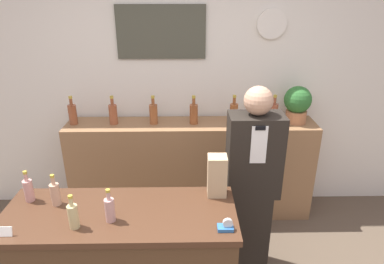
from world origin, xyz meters
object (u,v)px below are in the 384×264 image
at_px(paper_bag, 217,176).
at_px(tape_dispenser, 226,226).
at_px(shopkeeper, 252,186).
at_px(potted_plant, 297,103).

relative_size(paper_bag, tape_dispenser, 3.09).
height_order(shopkeeper, paper_bag, shopkeeper).
distance_m(paper_bag, tape_dispenser, 0.38).
distance_m(potted_plant, tape_dispenser, 1.73).
height_order(paper_bag, tape_dispenser, paper_bag).
bearing_deg(potted_plant, tape_dispenser, -119.02).
bearing_deg(tape_dispenser, paper_bag, 93.83).
bearing_deg(paper_bag, tape_dispenser, -86.17).
relative_size(shopkeeper, potted_plant, 4.45).
distance_m(shopkeeper, paper_bag, 0.53).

